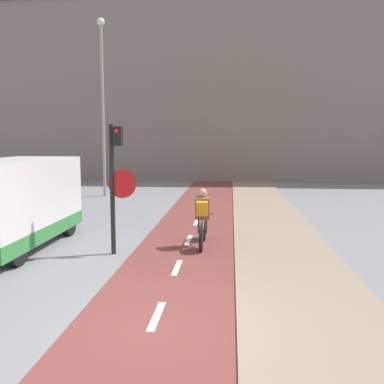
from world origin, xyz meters
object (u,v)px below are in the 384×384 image
Objects in this scene: traffic_light_pole at (116,175)px; cyclist_near at (203,219)px; van at (12,205)px; street_lamp_far at (102,92)px.

traffic_light_pole is 2.47m from cyclist_near.
cyclist_near is at bearing 6.77° from van.
van is at bearing 173.24° from traffic_light_pole.
cyclist_near is (1.98, 0.88, -1.18)m from traffic_light_pole.
street_lamp_far reaches higher than traffic_light_pole.
street_lamp_far is 1.80× the size of van.
van is (0.59, -9.81, -3.81)m from street_lamp_far.
traffic_light_pole reaches higher than cyclist_near.
traffic_light_pole is 11.09m from street_lamp_far.
traffic_light_pole is at bearing -155.90° from cyclist_near.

